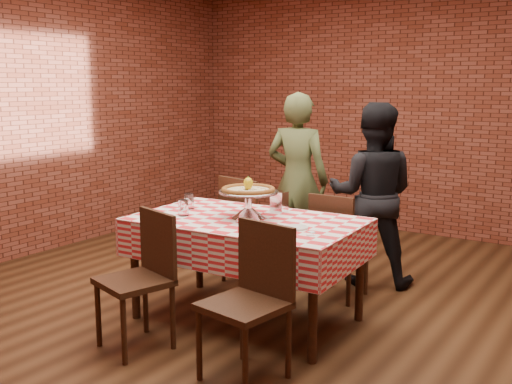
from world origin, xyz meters
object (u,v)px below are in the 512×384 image
water_glass_left (183,208)px  chair_near_right (244,305)px  diner_black (372,195)px  diner_olive (297,180)px  condiment_caddy (279,202)px  water_glass_right (189,201)px  pizza_stand (248,205)px  table (247,270)px  chair_far_left (255,229)px  pizza (248,190)px  chair_near_left (134,282)px  chair_far_right (340,245)px

water_glass_left → chair_near_right: chair_near_right is taller
diner_black → diner_olive: bearing=-26.3°
water_glass_left → condiment_caddy: (0.51, 0.51, 0.02)m
condiment_caddy → diner_olive: (-0.44, 1.05, -0.02)m
water_glass_right → pizza_stand: bearing=-1.4°
table → water_glass_right: size_ratio=13.58×
table → chair_far_left: (-0.43, 0.75, 0.09)m
condiment_caddy → diner_olive: size_ratio=0.09×
water_glass_left → chair_near_right: bearing=-32.0°
condiment_caddy → diner_black: diner_black is taller
pizza → diner_olive: diner_olive is taller
table → condiment_caddy: (0.07, 0.33, 0.46)m
pizza → chair_near_left: (-0.33, -0.83, -0.51)m
chair_near_right → chair_far_left: 1.78m
chair_far_right → water_glass_right: bearing=40.9°
pizza → table: bearing=-81.4°
pizza → chair_near_left: 1.03m
chair_near_left → diner_olive: (-0.04, 2.18, 0.37)m
pizza → chair_far_right: 1.01m
diner_olive → pizza: bearing=96.5°
pizza → chair_near_right: bearing=-57.4°
chair_far_right → diner_olive: 1.00m
diner_olive → chair_near_right: bearing=103.5°
water_glass_left → diner_black: 1.69m
condiment_caddy → pizza_stand: bearing=-99.8°
diner_olive → chair_far_right: bearing=133.2°
chair_near_right → diner_black: bearing=101.0°
pizza_stand → pizza: (0.00, 0.00, 0.10)m
chair_near_left → pizza: bearing=84.6°
table → chair_near_right: chair_near_right is taller
pizza_stand → diner_olive: 1.40m
chair_near_left → chair_far_right: chair_near_left is taller
water_glass_left → water_glass_right: bearing=120.4°
diner_olive → diner_black: (0.79, -0.10, -0.04)m
diner_black → condiment_caddy: bearing=50.7°
chair_near_right → chair_far_right: bearing=104.2°
chair_near_right → diner_olive: 2.34m
water_glass_left → chair_far_left: (0.01, 0.93, -0.35)m
water_glass_left → diner_black: diner_black is taller
chair_near_left → chair_far_right: 1.76m
pizza → water_glass_left: bearing=-155.2°
chair_near_right → chair_far_right: 1.59m
pizza → diner_olive: 1.41m
pizza_stand → chair_far_right: 0.96m
diner_olive → condiment_caddy: bearing=104.1°
chair_near_right → chair_far_left: size_ratio=0.97×
pizza → condiment_caddy: 0.34m
water_glass_left → chair_near_left: bearing=-80.3°
chair_far_left → diner_black: 1.05m
pizza_stand → diner_black: bearing=71.3°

